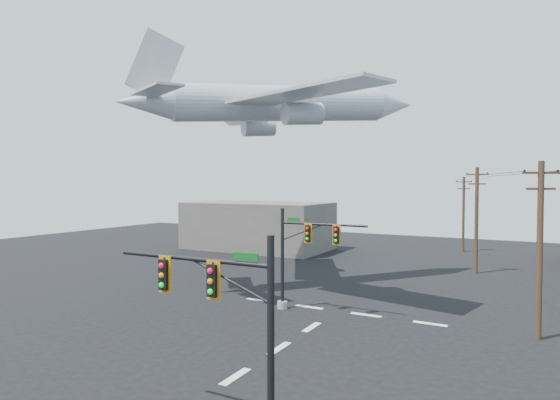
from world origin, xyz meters
The scene contains 10 objects.
ground centered at (0.00, 0.00, 0.00)m, with size 120.00×120.00×0.00m, color black.
lane_markings centered at (0.00, 5.33, 0.01)m, with size 14.00×21.20×0.01m.
signal_mast_near centered at (2.80, -4.26, 3.67)m, with size 6.64×0.75×6.84m.
signal_mast_far centered at (-2.20, 10.79, 3.63)m, with size 6.26×0.75×6.79m.
utility_pole_a centered at (11.68, 11.88, 5.05)m, with size 1.81×0.91×9.66m.
utility_pole_b centered at (6.70, 30.51, 5.22)m, with size 2.02×0.42×9.98m.
utility_pole_c centered at (3.81, 44.76, 4.86)m, with size 1.90×0.32×9.29m.
power_lines centered at (7.50, 28.26, 9.03)m, with size 9.60×32.89×0.21m.
airliner centered at (-6.62, 16.64, 14.82)m, with size 21.06×22.81×6.98m.
building_left centered at (-20.00, 35.00, 3.00)m, with size 18.00×10.00×6.00m, color #615D55.
Camera 1 is at (11.29, -16.76, 8.43)m, focal length 30.00 mm.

